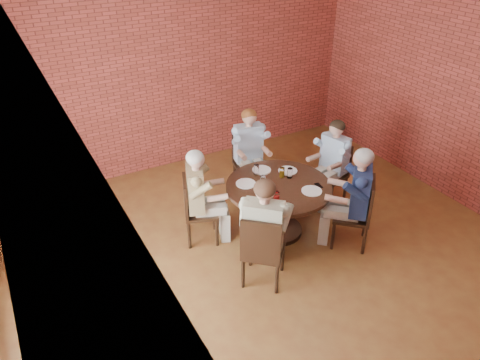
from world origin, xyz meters
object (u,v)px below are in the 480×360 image
diner_c (201,197)px  chair_b (248,159)px  chair_c (195,208)px  diner_e (354,198)px  diner_d (264,232)px  chair_a (334,170)px  diner_a (332,163)px  chair_d (262,249)px  dining_table (278,199)px  diner_b (250,152)px  smartphone (319,186)px  chair_e (360,211)px

diner_c → chair_b: bearing=-34.1°
chair_b → chair_c: (-1.26, -0.82, -0.00)m
diner_e → diner_d: bearing=-44.7°
chair_a → chair_b: 1.31m
diner_a → diner_c: (-2.06, 0.08, 0.01)m
chair_b → chair_d: chair_d is taller
dining_table → chair_a: (1.18, 0.30, -0.03)m
chair_b → diner_b: size_ratio=0.70×
chair_b → chair_d: bearing=-105.0°
diner_a → diner_e: 1.02m
diner_c → diner_e: (1.66, -1.01, 0.03)m
chair_d → smartphone: (1.16, 0.51, 0.23)m
chair_a → chair_c: bearing=-106.4°
diner_a → chair_a: bearing=90.0°
diner_d → chair_c: bearing=-27.9°
diner_a → chair_e: size_ratio=1.35×
chair_a → chair_e: (-0.41, -1.02, 0.02)m
smartphone → chair_b: bearing=106.6°
diner_a → diner_c: bearing=-106.3°
diner_c → diner_d: 1.11m
chair_c → chair_d: chair_d is taller
dining_table → chair_a: chair_a is taller
chair_c → chair_d: (0.32, -1.16, 0.02)m
chair_e → dining_table: bearing=-90.0°
diner_c → smartphone: bearing=-93.8°
chair_a → diner_b: (-0.97, 0.82, 0.17)m
chair_e → smartphone: bearing=-100.5°
diner_c → chair_d: (0.24, -1.13, -0.14)m
dining_table → chair_d: chair_d is taller
chair_a → diner_b: size_ratio=0.69×
dining_table → diner_d: size_ratio=0.99×
chair_c → smartphone: size_ratio=7.37×
diner_a → chair_e: diner_a is taller
chair_a → diner_e: 1.08m
dining_table → diner_a: size_ratio=1.06×
diner_b → chair_c: (-1.25, -0.73, -0.16)m
diner_b → dining_table: bearing=-90.0°
chair_d → diner_e: bearing=-132.5°
chair_d → chair_c: bearing=-31.9°
chair_c → diner_e: (1.74, -1.04, 0.19)m
diner_b → diner_c: (-1.17, -0.76, -0.01)m
chair_c → smartphone: 1.63m
diner_c → diner_e: size_ratio=0.95×
chair_a → diner_d: (-1.83, -1.01, 0.20)m
diner_b → smartphone: bearing=-70.1°
chair_a → diner_c: size_ratio=0.70×
diner_c → chair_d: size_ratio=1.36×
dining_table → chair_a: size_ratio=1.50×
chair_b → chair_e: 2.00m
diner_a → chair_d: 2.11m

